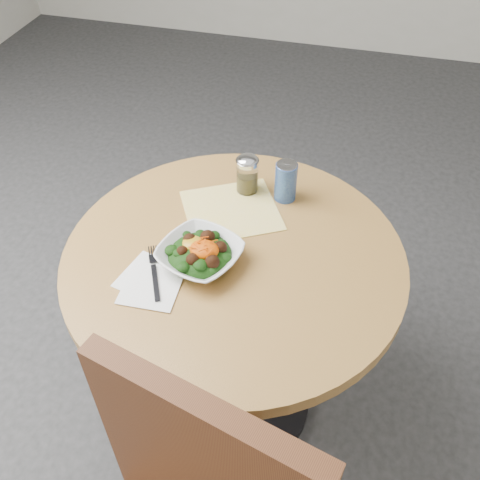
{
  "coord_description": "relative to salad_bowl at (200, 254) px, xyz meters",
  "views": [
    {
      "loc": [
        0.27,
        -0.94,
        1.75
      ],
      "look_at": [
        0.02,
        -0.01,
        0.81
      ],
      "focal_mm": 40.0,
      "sensor_mm": 36.0,
      "label": 1
    }
  ],
  "objects": [
    {
      "name": "ground",
      "position": [
        0.07,
        0.05,
        -0.78
      ],
      "size": [
        6.0,
        6.0,
        0.0
      ],
      "primitive_type": "plane",
      "color": "#2A2A2D",
      "rests_on": "ground"
    },
    {
      "name": "table",
      "position": [
        0.07,
        0.05,
        -0.23
      ],
      "size": [
        0.9,
        0.9,
        0.75
      ],
      "color": "black",
      "rests_on": "ground"
    },
    {
      "name": "cloth_napkin",
      "position": [
        0.02,
        0.21,
        -0.03
      ],
      "size": [
        0.34,
        0.33,
        0.0
      ],
      "primitive_type": "cube",
      "rotation": [
        0.0,
        0.0,
        0.51
      ],
      "color": "#DBB60B",
      "rests_on": "table"
    },
    {
      "name": "paper_napkins",
      "position": [
        -0.1,
        -0.1,
        -0.03
      ],
      "size": [
        0.17,
        0.18,
        0.0
      ],
      "color": "white",
      "rests_on": "table"
    },
    {
      "name": "salad_bowl",
      "position": [
        0.0,
        0.0,
        0.0
      ],
      "size": [
        0.26,
        0.26,
        0.08
      ],
      "color": "white",
      "rests_on": "table"
    },
    {
      "name": "fork",
      "position": [
        -0.1,
        -0.06,
        -0.02
      ],
      "size": [
        0.1,
        0.18,
        0.0
      ],
      "color": "black",
      "rests_on": "table"
    },
    {
      "name": "spice_shaker",
      "position": [
        0.04,
        0.31,
        0.03
      ],
      "size": [
        0.07,
        0.07,
        0.12
      ],
      "color": "silver",
      "rests_on": "table"
    },
    {
      "name": "beverage_can",
      "position": [
        0.16,
        0.31,
        0.03
      ],
      "size": [
        0.06,
        0.06,
        0.12
      ],
      "color": "navy",
      "rests_on": "table"
    }
  ]
}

